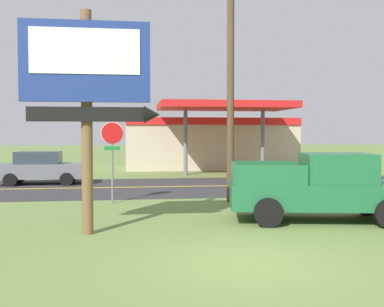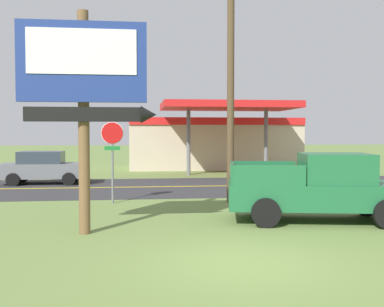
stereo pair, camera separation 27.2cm
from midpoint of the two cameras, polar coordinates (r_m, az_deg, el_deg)
name	(u,v)px [view 2 (the right image)]	position (r m, az deg, el deg)	size (l,w,h in m)	color
ground_plane	(240,263)	(9.42, 6.80, -13.18)	(180.00, 180.00, 0.00)	olive
road_asphalt	(179,187)	(22.06, -1.19, -4.08)	(140.00, 8.00, 0.02)	#333335
road_centre_line	(179,186)	(22.06, -1.19, -4.05)	(126.00, 0.20, 0.01)	gold
motel_sign	(86,83)	(11.86, -12.24, 8.41)	(3.39, 0.54, 5.58)	brown
stop_sign	(112,147)	(17.01, -9.29, 0.74)	(0.80, 0.08, 2.95)	slate
utility_pole	(231,70)	(17.27, 5.22, 10.16)	(2.08, 0.26, 9.04)	brown
gas_station	(213,141)	(33.99, 2.77, 1.50)	(12.00, 11.50, 4.40)	beige
pickup_green_parked_on_lawn	(321,188)	(13.97, 16.12, -4.09)	(5.47, 2.94, 1.96)	#1E6038
car_grey_near_lane	(44,167)	(24.29, -17.40, -1.65)	(4.20, 2.00, 1.64)	slate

